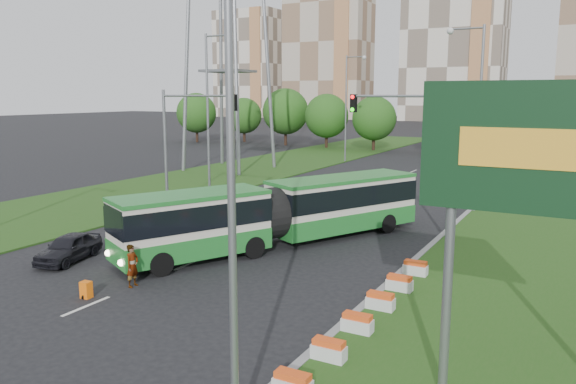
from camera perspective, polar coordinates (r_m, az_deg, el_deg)
The scene contains 18 objects.
ground at distance 24.72m, azimuth -4.50°, elevation -8.26°, with size 360.00×360.00×0.00m, color black.
median_kerb at distance 29.46m, azimuth 14.27°, elevation -5.37°, with size 0.30×60.00×0.18m, color gray.
left_verge at distance 54.82m, azimuth -5.98°, elevation 1.82°, with size 12.00×110.00×0.10m, color #234E16.
lane_markings at distance 43.39m, azimuth 6.68°, elevation -0.39°, with size 0.20×100.00×0.01m, color silver, non-canonical shape.
flower_planters at distance 19.60m, azimuth 8.27°, elevation -11.89°, with size 1.10×11.50×0.60m, color silver, non-canonical shape.
billboard at distance 13.72m, azimuth 25.71°, elevation 2.53°, with size 6.00×0.37×8.00m.
traffic_mast_median at distance 30.81m, azimuth 13.33°, elevation 5.27°, with size 5.76×0.32×8.00m.
traffic_mast_left at distance 36.98m, azimuth -10.50°, elevation 6.10°, with size 5.76×0.32×8.00m.
street_lamps at distance 33.67m, azimuth 0.43°, elevation 7.01°, with size 36.00×60.00×12.00m, color gray, non-canonical shape.
tree_line at distance 74.75m, azimuth 26.59°, elevation 6.40°, with size 120.00×8.00×9.00m, color #1E5216, non-canonical shape.
apartment_tower_west at distance 187.38m, azimuth 4.13°, elevation 14.85°, with size 26.00×15.00×48.00m, color #BDAE98.
apartment_tower_cwest at distance 174.77m, azimuth 16.61°, elevation 15.50°, with size 28.00×15.00×52.00m, color beige.
midrise_west at distance 201.31m, azimuth -3.87°, elevation 12.80°, with size 22.00×14.00×36.00m, color beige.
articulated_bus at distance 28.92m, azimuth -1.30°, elevation -2.02°, with size 2.66×17.08×2.81m.
car_left_near at distance 28.22m, azimuth -21.39°, elevation -5.28°, with size 1.51×3.76×1.28m, color black.
car_left_far at distance 39.47m, azimuth -5.38°, elevation -0.44°, with size 1.36×3.89×1.28m, color black.
pedestrian at distance 23.65m, azimuth -15.53°, elevation -7.22°, with size 0.64×0.42×1.75m, color gray.
shopping_trolley at distance 23.08m, azimuth -19.82°, elevation -9.33°, with size 0.38×0.40×0.65m.
Camera 1 is at (12.92, -19.62, 7.69)m, focal length 35.00 mm.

